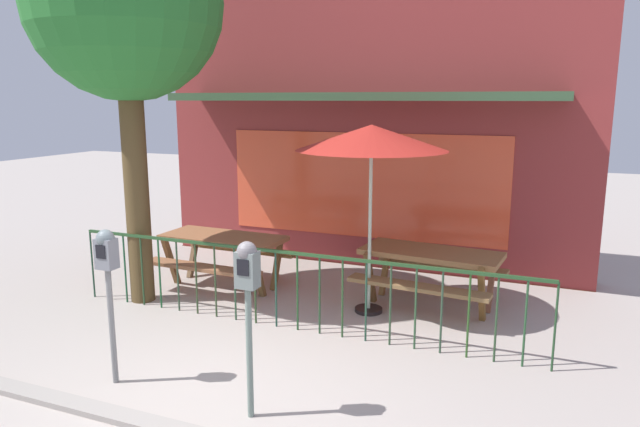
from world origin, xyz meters
The scene contains 9 objects.
ground centered at (0.00, 0.00, 0.00)m, with size 40.00×40.00×0.00m, color #AA9F97.
pub_storefront centered at (0.00, 5.05, 2.72)m, with size 7.11×1.47×5.46m.
patio_fence_front centered at (0.00, 1.94, 0.66)m, with size 6.00×0.04×0.97m.
picnic_table_left centered at (-1.54, 3.03, 0.61)m, with size 1.84×1.41×0.79m.
picnic_table_right centered at (1.45, 3.32, 0.61)m, with size 1.92×1.53×0.79m.
patio_umbrella centered at (0.75, 2.85, 2.25)m, with size 1.89×1.89×2.42m.
parking_meter_near centered at (-0.97, 0.08, 1.19)m, with size 0.18×0.17×1.54m.
parking_meter_far centered at (0.55, 0.04, 1.22)m, with size 0.18×0.17×1.58m.
street_tree centered at (-2.27, 2.10, 3.87)m, with size 2.46×2.46×5.15m.
Camera 1 is at (2.85, -3.99, 2.73)m, focal length 32.31 mm.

